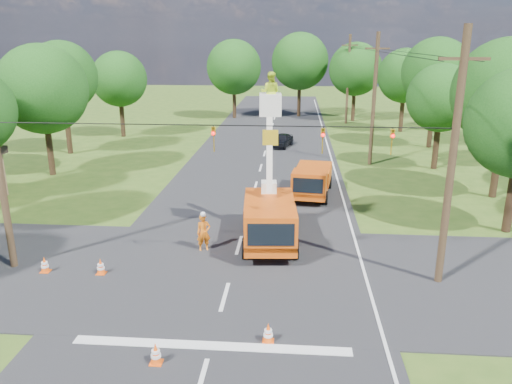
# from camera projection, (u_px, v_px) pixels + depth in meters

# --- Properties ---
(ground) EXTENTS (140.00, 140.00, 0.00)m
(ground) POSITION_uv_depth(u_px,v_px,m) (261.00, 168.00, 38.13)
(ground) COLOR #315118
(ground) RESTS_ON ground
(road_main) EXTENTS (12.00, 100.00, 0.06)m
(road_main) POSITION_uv_depth(u_px,v_px,m) (261.00, 168.00, 38.13)
(road_main) COLOR black
(road_main) RESTS_ON ground
(road_cross) EXTENTS (56.00, 10.00, 0.07)m
(road_cross) POSITION_uv_depth(u_px,v_px,m) (231.00, 274.00, 20.98)
(road_cross) COLOR black
(road_cross) RESTS_ON ground
(stop_bar) EXTENTS (9.00, 0.45, 0.02)m
(stop_bar) POSITION_uv_depth(u_px,v_px,m) (211.00, 347.00, 16.02)
(stop_bar) COLOR silver
(stop_bar) RESTS_ON ground
(edge_line) EXTENTS (0.12, 90.00, 0.02)m
(edge_line) POSITION_uv_depth(u_px,v_px,m) (334.00, 170.00, 37.71)
(edge_line) COLOR silver
(edge_line) RESTS_ON ground
(bucket_truck) EXTENTS (2.86, 6.41, 8.08)m
(bucket_truck) POSITION_uv_depth(u_px,v_px,m) (270.00, 209.00, 23.71)
(bucket_truck) COLOR #C54E0D
(bucket_truck) RESTS_ON ground
(second_truck) EXTENTS (2.74, 5.69, 2.05)m
(second_truck) POSITION_uv_depth(u_px,v_px,m) (312.00, 180.00, 31.06)
(second_truck) COLOR #C54E0D
(second_truck) RESTS_ON ground
(ground_worker) EXTENTS (0.76, 0.63, 1.77)m
(ground_worker) POSITION_uv_depth(u_px,v_px,m) (204.00, 233.00, 23.07)
(ground_worker) COLOR orange
(ground_worker) RESTS_ON ground
(distant_car) EXTENTS (2.35, 3.83, 1.22)m
(distant_car) POSITION_uv_depth(u_px,v_px,m) (282.00, 140.00, 45.53)
(distant_car) COLOR black
(distant_car) RESTS_ON ground
(traffic_cone_0) EXTENTS (0.38, 0.38, 0.71)m
(traffic_cone_0) POSITION_uv_depth(u_px,v_px,m) (156.00, 354.00, 15.09)
(traffic_cone_0) COLOR #F7520D
(traffic_cone_0) RESTS_ON ground
(traffic_cone_1) EXTENTS (0.38, 0.38, 0.71)m
(traffic_cone_1) POSITION_uv_depth(u_px,v_px,m) (268.00, 333.00, 16.15)
(traffic_cone_1) COLOR #F7520D
(traffic_cone_1) RESTS_ON ground
(traffic_cone_2) EXTENTS (0.38, 0.38, 0.71)m
(traffic_cone_2) POSITION_uv_depth(u_px,v_px,m) (281.00, 228.00, 25.09)
(traffic_cone_2) COLOR #F7520D
(traffic_cone_2) RESTS_ON ground
(traffic_cone_3) EXTENTS (0.38, 0.38, 0.71)m
(traffic_cone_3) POSITION_uv_depth(u_px,v_px,m) (281.00, 198.00, 29.82)
(traffic_cone_3) COLOR #F7520D
(traffic_cone_3) RESTS_ON ground
(traffic_cone_4) EXTENTS (0.38, 0.38, 0.71)m
(traffic_cone_4) POSITION_uv_depth(u_px,v_px,m) (101.00, 266.00, 20.86)
(traffic_cone_4) COLOR #F7520D
(traffic_cone_4) RESTS_ON ground
(traffic_cone_5) EXTENTS (0.38, 0.38, 0.71)m
(traffic_cone_5) POSITION_uv_depth(u_px,v_px,m) (45.00, 265.00, 21.03)
(traffic_cone_5) COLOR #F7520D
(traffic_cone_5) RESTS_ON ground
(traffic_cone_7) EXTENTS (0.38, 0.38, 0.71)m
(traffic_cone_7) POSITION_uv_depth(u_px,v_px,m) (326.00, 181.00, 33.40)
(traffic_cone_7) COLOR #F7520D
(traffic_cone_7) RESTS_ON ground
(pole_right_near) EXTENTS (1.80, 0.30, 10.00)m
(pole_right_near) POSITION_uv_depth(u_px,v_px,m) (452.00, 160.00, 18.84)
(pole_right_near) COLOR #4C3823
(pole_right_near) RESTS_ON ground
(pole_right_mid) EXTENTS (1.80, 0.30, 10.00)m
(pole_right_mid) POSITION_uv_depth(u_px,v_px,m) (374.00, 99.00, 37.90)
(pole_right_mid) COLOR #4C3823
(pole_right_mid) RESTS_ON ground
(pole_right_far) EXTENTS (1.80, 0.30, 10.00)m
(pole_right_far) POSITION_uv_depth(u_px,v_px,m) (348.00, 79.00, 56.96)
(pole_right_far) COLOR #4C3823
(pole_right_far) RESTS_ON ground
(signal_span) EXTENTS (18.00, 0.29, 1.07)m
(signal_span) POSITION_uv_depth(u_px,v_px,m) (287.00, 137.00, 19.08)
(signal_span) COLOR black
(signal_span) RESTS_ON ground
(tree_left_d) EXTENTS (6.20, 6.20, 9.24)m
(tree_left_d) POSITION_uv_depth(u_px,v_px,m) (43.00, 89.00, 34.58)
(tree_left_d) COLOR #382616
(tree_left_d) RESTS_ON ground
(tree_left_e) EXTENTS (5.80, 5.80, 9.41)m
(tree_left_e) POSITION_uv_depth(u_px,v_px,m) (62.00, 77.00, 41.28)
(tree_left_e) COLOR #382616
(tree_left_e) RESTS_ON ground
(tree_left_f) EXTENTS (5.40, 5.40, 8.40)m
(tree_left_f) POSITION_uv_depth(u_px,v_px,m) (119.00, 79.00, 48.99)
(tree_left_f) COLOR #382616
(tree_left_f) RESTS_ON ground
(tree_right_b) EXTENTS (6.40, 6.40, 9.65)m
(tree_right_b) POSITION_uv_depth(u_px,v_px,m) (507.00, 93.00, 29.41)
(tree_right_b) COLOR #382616
(tree_right_b) RESTS_ON ground
(tree_right_c) EXTENTS (5.00, 5.00, 7.83)m
(tree_right_c) POSITION_uv_depth(u_px,v_px,m) (441.00, 98.00, 36.54)
(tree_right_c) COLOR #382616
(tree_right_c) RESTS_ON ground
(tree_right_d) EXTENTS (6.00, 6.00, 9.70)m
(tree_right_d) POSITION_uv_depth(u_px,v_px,m) (436.00, 72.00, 43.64)
(tree_right_d) COLOR #382616
(tree_right_d) RESTS_ON ground
(tree_right_e) EXTENTS (5.60, 5.60, 8.63)m
(tree_right_e) POSITION_uv_depth(u_px,v_px,m) (405.00, 76.00, 51.59)
(tree_right_e) COLOR #382616
(tree_right_e) RESTS_ON ground
(tree_far_a) EXTENTS (6.60, 6.60, 9.50)m
(tree_far_a) POSITION_uv_depth(u_px,v_px,m) (234.00, 67.00, 60.50)
(tree_far_a) COLOR #382616
(tree_far_a) RESTS_ON ground
(tree_far_b) EXTENTS (7.00, 7.00, 10.32)m
(tree_far_b) POSITION_uv_depth(u_px,v_px,m) (300.00, 61.00, 61.63)
(tree_far_b) COLOR #382616
(tree_far_b) RESTS_ON ground
(tree_far_c) EXTENTS (6.20, 6.20, 9.18)m
(tree_far_c) POSITION_uv_depth(u_px,v_px,m) (355.00, 69.00, 58.51)
(tree_far_c) COLOR #382616
(tree_far_c) RESTS_ON ground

